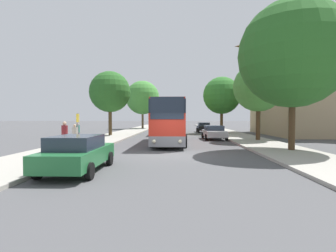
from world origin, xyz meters
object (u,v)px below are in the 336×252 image
(bus_rear, at_px, (173,120))
(parked_car_left_curb, at_px, (78,153))
(tree_left_near, at_px, (110,92))
(tree_left_far, at_px, (143,98))
(bus_middle, at_px, (170,121))
(pedestrian_waiting_near, at_px, (75,136))
(tree_right_near, at_px, (293,54))
(bus_front, at_px, (170,121))
(parked_car_right_near, at_px, (214,132))
(pedestrian_waiting_far, at_px, (78,132))
(bus_stop_sign, at_px, (78,126))
(tree_right_far, at_px, (259,87))
(pedestrian_walking_back, at_px, (65,136))
(tree_right_mid, at_px, (222,96))
(parked_car_right_far, at_px, (204,127))

(bus_rear, bearing_deg, parked_car_left_curb, -92.52)
(tree_left_near, height_order, tree_left_far, tree_left_far)
(bus_middle, relative_size, pedestrian_waiting_near, 6.40)
(parked_car_left_curb, xyz_separation_m, tree_right_near, (11.29, 6.46, 5.42))
(bus_rear, xyz_separation_m, tree_left_near, (-7.07, -19.25, 3.40))
(bus_front, distance_m, parked_car_right_near, 6.26)
(parked_car_right_near, xyz_separation_m, tree_right_near, (3.61, -9.64, 5.45))
(tree_left_near, bearing_deg, pedestrian_waiting_far, -94.56)
(bus_stop_sign, height_order, tree_right_far, tree_right_far)
(pedestrian_waiting_far, bearing_deg, bus_rear, -42.10)
(bus_rear, distance_m, pedestrian_walking_back, 34.77)
(pedestrian_waiting_far, distance_m, tree_right_mid, 20.97)
(parked_car_right_far, bearing_deg, parked_car_right_near, 88.12)
(tree_right_mid, relative_size, tree_right_far, 1.07)
(pedestrian_walking_back, bearing_deg, tree_left_near, -160.23)
(bus_front, relative_size, parked_car_right_near, 2.37)
(bus_front, height_order, bus_middle, bus_front)
(bus_stop_sign, height_order, tree_right_mid, tree_right_mid)
(tree_left_far, bearing_deg, pedestrian_waiting_far, -93.80)
(bus_front, xyz_separation_m, tree_left_near, (-7.29, 8.30, 3.30))
(bus_front, bearing_deg, pedestrian_walking_back, -132.29)
(bus_front, bearing_deg, parked_car_right_near, 45.30)
(bus_middle, bearing_deg, tree_left_far, 110.88)
(bus_middle, distance_m, parked_car_left_curb, 25.21)
(parked_car_right_far, relative_size, tree_left_near, 0.53)
(bus_stop_sign, relative_size, tree_left_near, 0.32)
(pedestrian_walking_back, distance_m, tree_right_mid, 25.03)
(pedestrian_waiting_far, relative_size, tree_left_far, 0.18)
(parked_car_left_curb, height_order, parked_car_right_near, parked_car_left_curb)
(bus_middle, xyz_separation_m, parked_car_right_far, (4.97, 3.90, -1.00))
(pedestrian_waiting_near, bearing_deg, bus_front, -7.03)
(bus_front, height_order, tree_left_far, tree_left_far)
(bus_rear, xyz_separation_m, tree_left_far, (-5.90, 0.08, 4.19))
(pedestrian_waiting_far, height_order, tree_right_near, tree_right_near)
(bus_stop_sign, bearing_deg, parked_car_right_far, 62.61)
(tree_right_near, bearing_deg, parked_car_right_near, 110.52)
(bus_front, xyz_separation_m, tree_right_mid, (6.71, 14.37, 3.35))
(parked_car_left_curb, xyz_separation_m, tree_left_far, (-2.76, 39.35, 5.22))
(bus_rear, height_order, tree_right_near, tree_right_near)
(bus_front, relative_size, pedestrian_waiting_far, 6.65)
(pedestrian_walking_back, bearing_deg, pedestrian_waiting_near, -160.14)
(bus_front, bearing_deg, tree_right_far, 15.52)
(parked_car_left_curb, height_order, tree_left_far, tree_left_far)
(parked_car_left_curb, xyz_separation_m, tree_left_near, (-3.93, 20.02, 4.43))
(tree_right_near, bearing_deg, pedestrian_waiting_near, 178.07)
(bus_rear, bearing_deg, tree_left_far, -178.71)
(parked_car_right_near, bearing_deg, tree_left_near, -20.28)
(parked_car_left_curb, bearing_deg, tree_left_near, 100.33)
(tree_right_near, xyz_separation_m, tree_right_far, (0.14, 7.51, -1.17))
(parked_car_right_far, distance_m, bus_stop_sign, 23.77)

